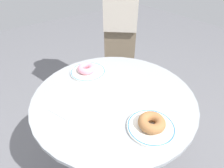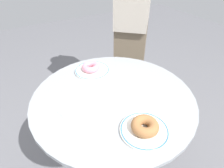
% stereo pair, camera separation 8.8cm
% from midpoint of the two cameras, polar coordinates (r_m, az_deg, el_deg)
% --- Properties ---
extents(cafe_table, '(0.77, 0.77, 0.75)m').
position_cam_midpoint_polar(cafe_table, '(1.08, 2.70, -13.63)').
color(cafe_table, '#999EA3').
rests_on(cafe_table, ground).
extents(plate_left, '(0.19, 0.19, 0.01)m').
position_cam_midpoint_polar(plate_left, '(1.07, -3.60, 4.05)').
color(plate_left, white).
rests_on(plate_left, cafe_table).
extents(plate_right, '(0.19, 0.19, 0.01)m').
position_cam_midpoint_polar(plate_right, '(0.76, 12.99, -13.51)').
color(plate_right, white).
rests_on(plate_right, cafe_table).
extents(donut_pink_frosted, '(0.14, 0.14, 0.03)m').
position_cam_midpoint_polar(donut_pink_frosted, '(1.06, -3.93, 5.05)').
color(donut_pink_frosted, pink).
rests_on(donut_pink_frosted, plate_left).
extents(donut_cinnamon, '(0.14, 0.14, 0.04)m').
position_cam_midpoint_polar(donut_cinnamon, '(0.75, 13.26, -12.26)').
color(donut_cinnamon, '#A36B3D').
rests_on(donut_cinnamon, plate_right).
extents(paper_napkin, '(0.15, 0.17, 0.01)m').
position_cam_midpoint_polar(paper_napkin, '(0.88, -10.23, -5.47)').
color(paper_napkin, white).
rests_on(paper_napkin, cafe_table).
extents(person_figure, '(0.44, 0.42, 1.66)m').
position_cam_midpoint_polar(person_figure, '(1.50, 7.83, 16.01)').
color(person_figure, brown).
rests_on(person_figure, ground).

